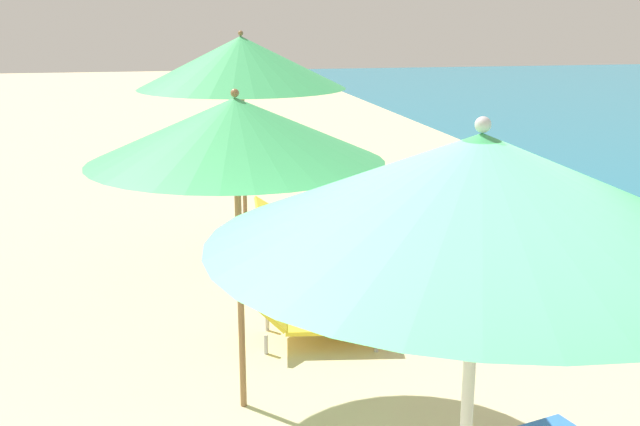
% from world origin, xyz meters
% --- Properties ---
extents(umbrella_nearest, '(2.04, 2.04, 2.59)m').
position_xyz_m(umbrella_nearest, '(0.57, 0.08, 2.31)').
color(umbrella_nearest, silver).
rests_on(umbrella_nearest, ground).
extents(umbrella_second, '(2.12, 2.12, 2.45)m').
position_xyz_m(umbrella_second, '(-0.05, 2.84, 2.15)').
color(umbrella_second, olive).
rests_on(umbrella_second, ground).
extents(lounger_second_shoreside, '(1.30, 0.80, 0.51)m').
position_xyz_m(lounger_second_shoreside, '(0.74, 3.90, 0.24)').
color(lounger_second_shoreside, yellow).
rests_on(lounger_second_shoreside, ground).
extents(umbrella_farthest, '(2.37, 2.37, 2.78)m').
position_xyz_m(umbrella_farthest, '(0.36, 6.19, 2.42)').
color(umbrella_farthest, olive).
rests_on(umbrella_farthest, ground).
extents(lounger_farthest_shoreside, '(1.61, 0.79, 0.53)m').
position_xyz_m(lounger_farthest_shoreside, '(1.37, 7.22, 0.27)').
color(lounger_farthest_shoreside, yellow).
rests_on(lounger_farthest_shoreside, ground).
extents(beach_ball, '(0.29, 0.29, 0.29)m').
position_xyz_m(beach_ball, '(2.68, 6.50, 0.15)').
color(beach_ball, '#E54C38').
rests_on(beach_ball, ground).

